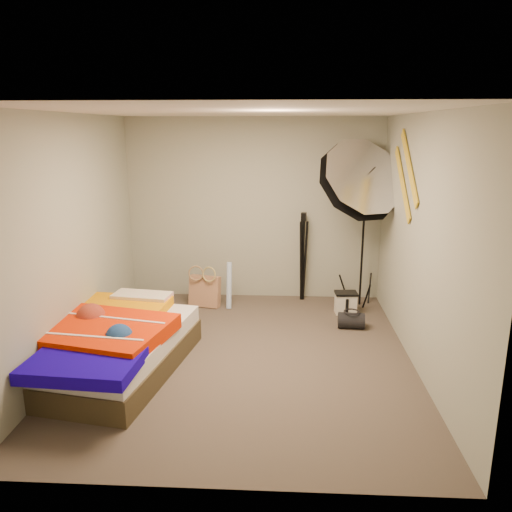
# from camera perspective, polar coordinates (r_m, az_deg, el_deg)

# --- Properties ---
(floor) EXTENTS (4.00, 4.00, 0.00)m
(floor) POSITION_cam_1_polar(r_m,az_deg,el_deg) (5.39, -1.43, -11.43)
(floor) COLOR #4A3F38
(floor) RESTS_ON ground
(ceiling) EXTENTS (4.00, 4.00, 0.00)m
(ceiling) POSITION_cam_1_polar(r_m,az_deg,el_deg) (4.85, -1.62, 16.19)
(ceiling) COLOR silver
(ceiling) RESTS_ON wall_back
(wall_back) EXTENTS (3.50, 0.00, 3.50)m
(wall_back) POSITION_cam_1_polar(r_m,az_deg,el_deg) (6.93, -0.21, 5.31)
(wall_back) COLOR gray
(wall_back) RESTS_ON floor
(wall_front) EXTENTS (3.50, 0.00, 3.50)m
(wall_front) POSITION_cam_1_polar(r_m,az_deg,el_deg) (3.06, -4.48, -6.69)
(wall_front) COLOR gray
(wall_front) RESTS_ON floor
(wall_left) EXTENTS (0.00, 4.00, 4.00)m
(wall_left) POSITION_cam_1_polar(r_m,az_deg,el_deg) (5.40, -20.38, 1.75)
(wall_left) COLOR gray
(wall_left) RESTS_ON floor
(wall_right) EXTENTS (0.00, 4.00, 4.00)m
(wall_right) POSITION_cam_1_polar(r_m,az_deg,el_deg) (5.14, 18.33, 1.33)
(wall_right) COLOR gray
(wall_right) RESTS_ON floor
(tote_bag) EXTENTS (0.45, 0.28, 0.43)m
(tote_bag) POSITION_cam_1_polar(r_m,az_deg,el_deg) (6.79, -5.87, -4.02)
(tote_bag) COLOR tan
(tote_bag) RESTS_ON floor
(wrapping_roll) EXTENTS (0.08, 0.18, 0.62)m
(wrapping_roll) POSITION_cam_1_polar(r_m,az_deg,el_deg) (6.68, -3.10, -3.37)
(wrapping_roll) COLOR #5D8FDB
(wrapping_roll) RESTS_ON floor
(camera_case) EXTENTS (0.28, 0.20, 0.26)m
(camera_case) POSITION_cam_1_polar(r_m,az_deg,el_deg) (6.62, 10.20, -5.37)
(camera_case) COLOR silver
(camera_case) RESTS_ON floor
(duffel_bag) EXTENTS (0.33, 0.22, 0.19)m
(duffel_bag) POSITION_cam_1_polar(r_m,az_deg,el_deg) (6.17, 10.82, -7.25)
(duffel_bag) COLOR black
(duffel_bag) RESTS_ON floor
(wall_stripe_upper) EXTENTS (0.02, 0.91, 0.78)m
(wall_stripe_upper) POSITION_cam_1_polar(r_m,az_deg,el_deg) (5.61, 17.12, 9.71)
(wall_stripe_upper) COLOR gold
(wall_stripe_upper) RESTS_ON wall_right
(wall_stripe_lower) EXTENTS (0.02, 0.91, 0.78)m
(wall_stripe_lower) POSITION_cam_1_polar(r_m,az_deg,el_deg) (5.87, 16.40, 7.99)
(wall_stripe_lower) COLOR gold
(wall_stripe_lower) RESTS_ON wall_right
(bed) EXTENTS (1.58, 2.12, 0.54)m
(bed) POSITION_cam_1_polar(r_m,az_deg,el_deg) (5.22, -16.46, -9.68)
(bed) COLOR #403521
(bed) RESTS_ON floor
(photo_umbrella) EXTENTS (1.21, 1.16, 2.35)m
(photo_umbrella) POSITION_cam_1_polar(r_m,az_deg,el_deg) (6.43, 11.65, 8.24)
(photo_umbrella) COLOR black
(photo_umbrella) RESTS_ON floor
(camera_tripod) EXTENTS (0.08, 0.08, 1.24)m
(camera_tripod) POSITION_cam_1_polar(r_m,az_deg,el_deg) (6.90, 5.39, 0.63)
(camera_tripod) COLOR black
(camera_tripod) RESTS_ON floor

